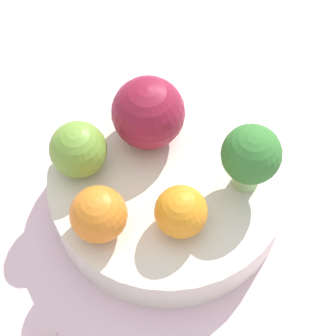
% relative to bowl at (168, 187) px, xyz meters
% --- Properties ---
extents(ground_plane, '(6.00, 6.00, 0.00)m').
position_rel_bowl_xyz_m(ground_plane, '(0.00, 0.00, -0.04)').
color(ground_plane, gray).
extents(table_surface, '(1.20, 1.20, 0.02)m').
position_rel_bowl_xyz_m(table_surface, '(0.00, 0.00, -0.03)').
color(table_surface, silver).
rests_on(table_surface, ground_plane).
extents(bowl, '(0.20, 0.20, 0.04)m').
position_rel_bowl_xyz_m(bowl, '(0.00, 0.00, 0.00)').
color(bowl, silver).
rests_on(bowl, table_surface).
extents(broccoli, '(0.05, 0.05, 0.07)m').
position_rel_bowl_xyz_m(broccoli, '(0.02, 0.06, 0.06)').
color(broccoli, '#99C17A').
rests_on(broccoli, bowl).
extents(apple_red, '(0.05, 0.05, 0.05)m').
position_rel_bowl_xyz_m(apple_red, '(-0.02, -0.07, 0.05)').
color(apple_red, olive).
rests_on(apple_red, bowl).
extents(apple_green, '(0.06, 0.06, 0.06)m').
position_rel_bowl_xyz_m(apple_green, '(-0.04, -0.01, 0.05)').
color(apple_green, maroon).
rests_on(apple_green, bowl).
extents(orange_front, '(0.04, 0.04, 0.04)m').
position_rel_bowl_xyz_m(orange_front, '(0.05, 0.00, 0.04)').
color(orange_front, orange).
rests_on(orange_front, bowl).
extents(orange_back, '(0.04, 0.04, 0.04)m').
position_rel_bowl_xyz_m(orange_back, '(0.04, -0.06, 0.04)').
color(orange_back, orange).
rests_on(orange_back, bowl).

